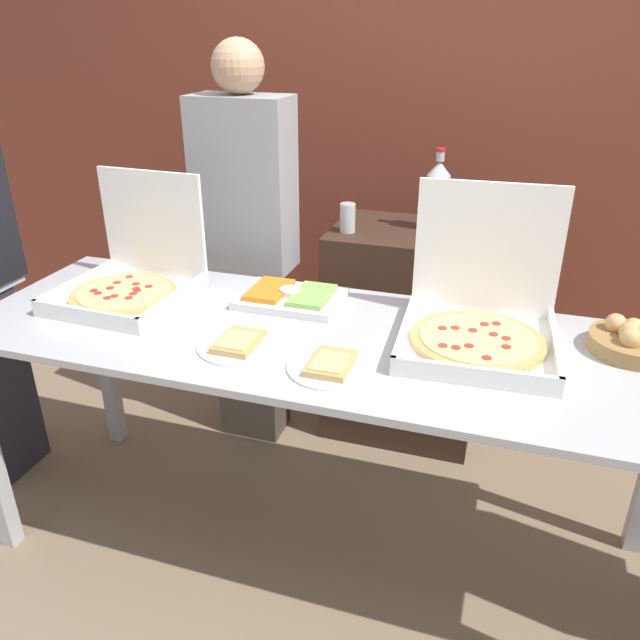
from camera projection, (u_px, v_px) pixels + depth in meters
name	position (u px, v px, depth m)	size (l,w,h in m)	color
ground_plane	(320.00, 543.00, 2.38)	(16.00, 16.00, 0.00)	#847056
brick_wall_behind	(420.00, 108.00, 3.24)	(10.00, 0.06, 2.80)	brown
buffet_table	(320.00, 363.00, 2.04)	(2.36, 0.80, 0.90)	#B7BABF
pizza_box_far_left	(480.00, 317.00, 1.92)	(0.49, 0.50, 0.46)	white
pizza_box_near_right	(131.00, 277.00, 2.24)	(0.44, 0.46, 0.42)	white
paper_plate_front_center	(239.00, 343.00, 1.92)	(0.26, 0.26, 0.03)	white
paper_plate_front_left	(331.00, 365.00, 1.79)	(0.26, 0.26, 0.03)	white
veggie_tray	(291.00, 297.00, 2.21)	(0.36, 0.26, 0.05)	white
bread_basket	(634.00, 340.00, 1.87)	(0.26, 0.26, 0.10)	#9E7542
sideboard_podium	(405.00, 333.00, 2.90)	(0.69, 0.50, 0.99)	#382319
soda_bottle	(437.00, 195.00, 2.64)	(0.10, 0.10, 0.34)	#B7BCC1
soda_can_silver	(348.00, 218.00, 2.64)	(0.07, 0.07, 0.12)	silver
soda_can_colored	(451.00, 222.00, 2.58)	(0.07, 0.07, 0.12)	red
person_guest_plaid	(247.00, 249.00, 2.68)	(0.40, 0.22, 1.76)	#473D33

